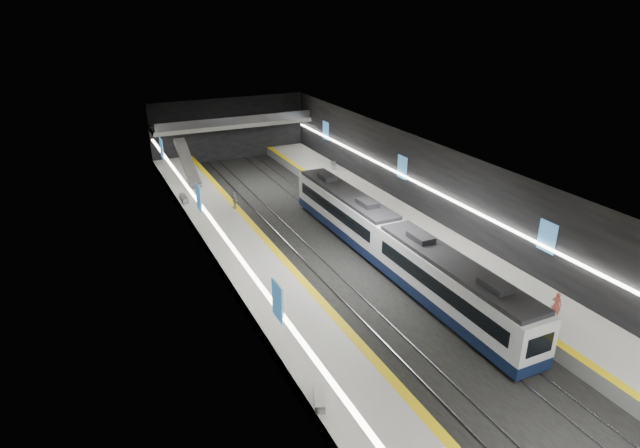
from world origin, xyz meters
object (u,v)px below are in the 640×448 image
passenger_right_a (557,305)px  passenger_left_a (234,200)px  train (391,242)px  bench_left_near (319,398)px  bench_left_far (184,198)px  escalator (187,162)px  bench_right_far (334,166)px

passenger_right_a → passenger_left_a: passenger_right_a is taller
train → passenger_right_a: (4.80, -11.84, -0.34)m
passenger_right_a → bench_left_near: bearing=72.7°
train → bench_left_far: (-12.00, 19.20, -0.94)m
escalator → passenger_left_a: size_ratio=4.79×
escalator → passenger_right_a: escalator is taller
escalator → bench_right_far: size_ratio=3.92×
train → bench_left_near: size_ratio=16.49×
passenger_left_a → passenger_right_a: bearing=7.8°
escalator → bench_left_near: size_ratio=4.39×
passenger_left_a → bench_right_far: bearing=100.5°
escalator → passenger_left_a: 11.07m
bench_right_far → passenger_right_a: 34.72m
bench_left_far → bench_right_far: (18.48, 3.64, -0.00)m
train → passenger_left_a: 17.10m
bench_left_near → bench_left_far: size_ratio=0.88×
train → bench_left_near: train is taller
bench_left_far → bench_right_far: bearing=11.7°
bench_left_far → bench_right_far: size_ratio=1.01×
bench_left_far → passenger_left_a: passenger_left_a is taller
train → bench_right_far: bearing=74.2°
bench_left_near → bench_right_far: size_ratio=0.89×
train → bench_right_far: size_ratio=14.71×
passenger_right_a → train: bearing=2.7°
bench_left_near → passenger_left_a: 27.87m
bench_left_near → passenger_right_a: size_ratio=1.07×
bench_left_near → passenger_right_a: 16.82m
bench_right_far → escalator: bearing=-167.7°
bench_left_far → passenger_right_a: 35.30m
bench_right_far → passenger_right_a: bearing=-69.7°
passenger_right_a → passenger_left_a: bearing=6.0°
train → passenger_left_a: bearing=117.9°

